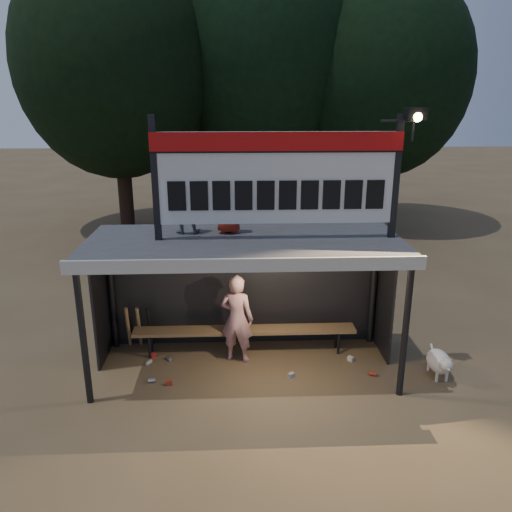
{
  "coord_description": "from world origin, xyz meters",
  "views": [
    {
      "loc": [
        -0.14,
        -7.61,
        4.45
      ],
      "look_at": [
        0.2,
        0.4,
        1.9
      ],
      "focal_mm": 35.0,
      "sensor_mm": 36.0,
      "label": 1
    }
  ],
  "objects": [
    {
      "name": "child_b",
      "position": [
        -0.25,
        0.38,
        2.82
      ],
      "size": [
        0.49,
        0.33,
        0.99
      ],
      "primitive_type": "imported",
      "rotation": [
        0.0,
        0.0,
        3.12
      ],
      "color": "maroon",
      "rests_on": "dugout_shelter"
    },
    {
      "name": "ground",
      "position": [
        0.0,
        0.0,
        0.0
      ],
      "size": [
        80.0,
        80.0,
        0.0
      ],
      "primitive_type": "plane",
      "color": "brown",
      "rests_on": "ground"
    },
    {
      "name": "dog",
      "position": [
        3.21,
        -0.42,
        0.28
      ],
      "size": [
        0.36,
        0.81,
        0.49
      ],
      "color": "white",
      "rests_on": "ground"
    },
    {
      "name": "tree_right",
      "position": [
        5.0,
        10.5,
        5.19
      ],
      "size": [
        6.08,
        6.08,
        8.72
      ],
      "color": "#2F2115",
      "rests_on": "ground"
    },
    {
      "name": "dugout_shelter",
      "position": [
        0.0,
        0.24,
        1.85
      ],
      "size": [
        5.1,
        2.08,
        2.32
      ],
      "color": "#3F3F41",
      "rests_on": "ground"
    },
    {
      "name": "litter",
      "position": [
        -0.33,
        -0.05,
        0.04
      ],
      "size": [
        3.94,
        1.03,
        0.08
      ],
      "color": "#AE201D",
      "rests_on": "ground"
    },
    {
      "name": "bench",
      "position": [
        0.0,
        0.55,
        0.43
      ],
      "size": [
        4.0,
        0.35,
        0.48
      ],
      "color": "olive",
      "rests_on": "ground"
    },
    {
      "name": "player",
      "position": [
        -0.13,
        0.3,
        0.8
      ],
      "size": [
        0.67,
        0.54,
        1.59
      ],
      "primitive_type": "imported",
      "rotation": [
        0.0,
        0.0,
        2.83
      ],
      "color": "silver",
      "rests_on": "ground"
    },
    {
      "name": "scoreboard_assembly",
      "position": [
        0.56,
        -0.01,
        3.32
      ],
      "size": [
        4.1,
        0.27,
        1.99
      ],
      "color": "black",
      "rests_on": "dugout_shelter"
    },
    {
      "name": "tree_mid",
      "position": [
        1.0,
        11.5,
        6.17
      ],
      "size": [
        7.22,
        7.22,
        10.36
      ],
      "color": "black",
      "rests_on": "ground"
    },
    {
      "name": "child_a",
      "position": [
        -0.98,
        0.41,
        2.84
      ],
      "size": [
        0.52,
        0.42,
        1.05
      ],
      "primitive_type": "imported",
      "rotation": [
        0.0,
        0.0,
        3.18
      ],
      "color": "slate",
      "rests_on": "dugout_shelter"
    },
    {
      "name": "bats",
      "position": [
        -1.94,
        0.82,
        0.43
      ],
      "size": [
        0.49,
        0.33,
        0.84
      ],
      "color": "#9C7749",
      "rests_on": "ground"
    },
    {
      "name": "tree_left",
      "position": [
        -4.0,
        10.0,
        5.51
      ],
      "size": [
        6.46,
        6.46,
        9.27
      ],
      "color": "black",
      "rests_on": "ground"
    }
  ]
}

